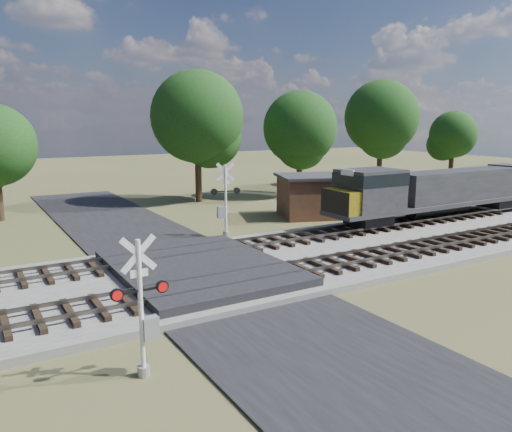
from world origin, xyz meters
TOP-DOWN VIEW (x-y plane):
  - ground at (0.00, 0.00)m, footprint 160.00×160.00m
  - ballast_bed at (10.00, 0.50)m, footprint 140.00×10.00m
  - road at (0.00, 0.00)m, footprint 7.00×60.00m
  - crossing_panel at (0.00, 0.50)m, footprint 7.00×9.00m
  - track_near at (3.12, -2.00)m, footprint 140.00×2.60m
  - track_far at (3.12, 3.00)m, footprint 140.00×2.60m
  - crossing_signal_near at (-4.89, -6.82)m, footprint 1.60×0.35m
  - crossing_signal_far at (4.55, 6.86)m, footprint 1.79×0.47m
  - equipment_shed at (12.89, 9.52)m, footprint 5.72×5.72m
  - treeline at (7.92, 19.65)m, footprint 78.15×9.11m

SIDE VIEW (x-z plane):
  - ground at x=0.00m, z-range 0.00..0.00m
  - road at x=0.00m, z-range 0.00..0.08m
  - ballast_bed at x=10.00m, z-range 0.00..0.30m
  - crossing_panel at x=0.00m, z-range 0.01..0.62m
  - track_near at x=3.12m, z-range 0.25..0.58m
  - track_far at x=3.12m, z-range 0.25..0.58m
  - equipment_shed at x=12.89m, z-range 0.02..3.06m
  - crossing_signal_near at x=-4.89m, z-range -0.33..3.64m
  - crossing_signal_far at x=4.55m, z-range -0.38..4.11m
  - treeline at x=7.92m, z-range 0.88..12.00m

